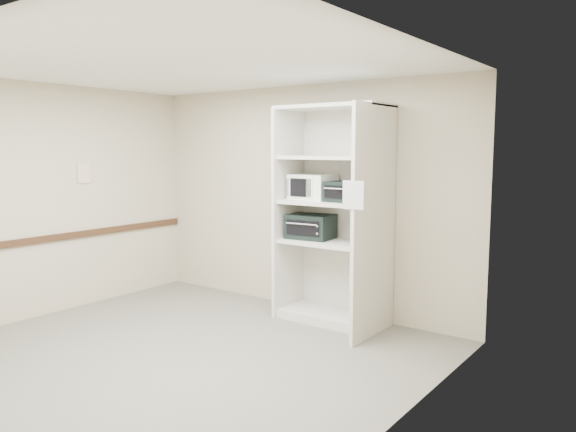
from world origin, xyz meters
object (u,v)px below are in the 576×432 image
Objects in this scene: toaster_oven_upper at (345,192)px; toaster_oven_lower at (311,226)px; shelving_unit at (336,223)px; microwave at (313,187)px.

toaster_oven_lower is at bearing 179.05° from toaster_oven_upper.
toaster_oven_lower is (-0.46, 0.02, -0.42)m from toaster_oven_upper.
toaster_oven_upper is at bearing -8.12° from shelving_unit.
toaster_oven_lower is at bearing -80.83° from microwave.
toaster_oven_lower is (-0.35, 0.01, -0.07)m from shelving_unit.
shelving_unit is 5.09× the size of microwave.
microwave is (-0.35, 0.05, 0.38)m from shelving_unit.
shelving_unit is 0.35m from toaster_oven_lower.
toaster_oven_upper is 0.62m from toaster_oven_lower.
microwave reaches higher than toaster_oven_upper.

